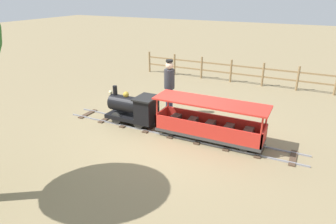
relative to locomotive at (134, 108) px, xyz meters
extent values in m
plane|color=#8C7A56|center=(0.00, -1.12, -0.48)|extent=(60.00, 60.00, 0.00)
cube|color=gray|center=(-0.23, -1.21, -0.46)|extent=(0.03, 6.40, 0.04)
cube|color=gray|center=(0.23, -1.21, -0.46)|extent=(0.03, 6.40, 0.04)
cube|color=#4C3828|center=(0.00, -4.06, -0.47)|extent=(0.71, 0.14, 0.03)
cube|color=#4C3828|center=(0.00, -3.35, -0.47)|extent=(0.71, 0.14, 0.03)
cube|color=#4C3828|center=(0.00, -2.64, -0.47)|extent=(0.71, 0.14, 0.03)
cube|color=#4C3828|center=(0.00, -1.92, -0.47)|extent=(0.71, 0.14, 0.03)
cube|color=#4C3828|center=(0.00, -1.21, -0.47)|extent=(0.71, 0.14, 0.03)
cube|color=#4C3828|center=(0.00, -0.50, -0.47)|extent=(0.71, 0.14, 0.03)
cube|color=#4C3828|center=(0.00, 0.21, -0.47)|extent=(0.71, 0.14, 0.03)
cube|color=#4C3828|center=(0.00, 0.92, -0.47)|extent=(0.71, 0.14, 0.03)
cube|color=#4C3828|center=(0.00, 1.63, -0.47)|extent=(0.71, 0.14, 0.03)
cube|color=black|center=(0.00, 0.09, -0.27)|extent=(0.59, 1.40, 0.10)
cylinder|color=black|center=(0.00, 0.29, 0.08)|extent=(0.44, 0.85, 0.44)
cylinder|color=#B7932D|center=(0.00, 0.71, 0.08)|extent=(0.37, 0.02, 0.37)
cylinder|color=black|center=(0.00, 0.58, 0.42)|extent=(0.12, 0.12, 0.24)
sphere|color=#B7932D|center=(0.00, 0.24, 0.35)|extent=(0.16, 0.16, 0.16)
cube|color=black|center=(0.00, -0.39, 0.05)|extent=(0.59, 0.45, 0.55)
cube|color=black|center=(0.00, -0.39, 0.35)|extent=(0.67, 0.53, 0.04)
sphere|color=#F2EAB2|center=(0.00, 0.74, 0.34)|extent=(0.10, 0.10, 0.10)
cylinder|color=#2D2D2D|center=(-0.23, 0.44, -0.28)|extent=(0.05, 0.32, 0.32)
cylinder|color=#2D2D2D|center=(0.23, 0.44, -0.28)|extent=(0.05, 0.32, 0.32)
cylinder|color=#2D2D2D|center=(-0.23, -0.26, -0.28)|extent=(0.05, 0.32, 0.32)
cylinder|color=#2D2D2D|center=(0.23, -0.26, -0.28)|extent=(0.05, 0.32, 0.32)
cube|color=#3F3F3F|center=(0.00, -2.11, -0.30)|extent=(0.67, 2.60, 0.08)
cube|color=red|center=(-0.31, -2.11, -0.09)|extent=(0.04, 2.60, 0.35)
cube|color=red|center=(0.31, -2.11, -0.09)|extent=(0.04, 2.60, 0.35)
cube|color=red|center=(0.00, -0.83, -0.09)|extent=(0.67, 0.04, 0.35)
cube|color=red|center=(0.00, -3.39, -0.09)|extent=(0.67, 0.04, 0.35)
cylinder|color=red|center=(-0.30, -0.86, 0.11)|extent=(0.04, 0.04, 0.75)
cylinder|color=red|center=(0.30, -0.86, 0.11)|extent=(0.04, 0.04, 0.75)
cylinder|color=red|center=(-0.30, -3.36, 0.11)|extent=(0.04, 0.04, 0.75)
cylinder|color=red|center=(0.30, -3.36, 0.11)|extent=(0.04, 0.04, 0.75)
cube|color=red|center=(0.00, -2.11, 0.51)|extent=(0.77, 2.70, 0.04)
cube|color=brown|center=(0.00, -3.03, -0.14)|extent=(0.51, 0.20, 0.24)
cube|color=brown|center=(0.00, -2.57, -0.14)|extent=(0.51, 0.20, 0.24)
cube|color=brown|center=(0.00, -2.11, -0.14)|extent=(0.51, 0.20, 0.24)
cube|color=brown|center=(0.00, -1.65, -0.14)|extent=(0.51, 0.20, 0.24)
cube|color=brown|center=(0.00, -1.19, -0.14)|extent=(0.51, 0.20, 0.24)
cylinder|color=#262626|center=(-0.23, -1.20, -0.32)|extent=(0.04, 0.24, 0.24)
cylinder|color=#262626|center=(0.23, -1.20, -0.32)|extent=(0.04, 0.24, 0.24)
cylinder|color=#262626|center=(-0.23, -3.02, -0.32)|extent=(0.04, 0.24, 0.24)
cylinder|color=#262626|center=(0.23, -3.02, -0.32)|extent=(0.04, 0.24, 0.24)
cylinder|color=#282D47|center=(1.01, -0.51, -0.08)|extent=(0.12, 0.12, 0.80)
cylinder|color=#282D47|center=(1.19, -0.51, -0.08)|extent=(0.12, 0.12, 0.80)
cylinder|color=#333338|center=(1.10, -0.51, 0.59)|extent=(0.30, 0.30, 0.55)
sphere|color=beige|center=(1.10, -0.51, 0.98)|extent=(0.22, 0.22, 0.22)
cylinder|color=black|center=(1.10, -0.51, 1.11)|extent=(0.20, 0.20, 0.06)
cylinder|color=#93754C|center=(5.21, -4.91, -0.03)|extent=(0.08, 0.08, 0.90)
cylinder|color=#93754C|center=(5.21, -3.68, -0.03)|extent=(0.08, 0.08, 0.90)
cylinder|color=#93754C|center=(5.21, -2.45, -0.03)|extent=(0.08, 0.08, 0.90)
cylinder|color=#93754C|center=(5.21, -1.21, -0.03)|extent=(0.08, 0.08, 0.90)
cylinder|color=#93754C|center=(5.21, 0.02, -0.03)|extent=(0.08, 0.08, 0.90)
cylinder|color=#93754C|center=(5.21, 1.25, -0.03)|extent=(0.08, 0.08, 0.90)
cylinder|color=#93754C|center=(5.21, 2.49, -0.03)|extent=(0.08, 0.08, 0.90)
cube|color=#93754C|center=(5.21, -1.21, 0.19)|extent=(0.04, 7.40, 0.06)
cube|color=#93754C|center=(5.21, -1.21, -0.12)|extent=(0.04, 7.40, 0.06)
camera|label=1|loc=(-6.31, -4.13, 2.92)|focal=32.16mm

